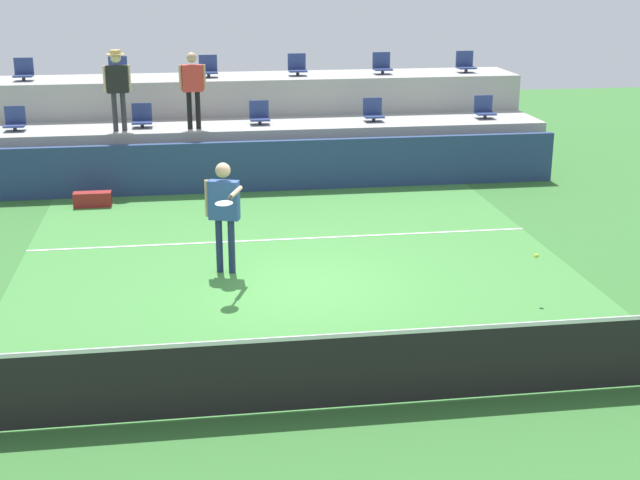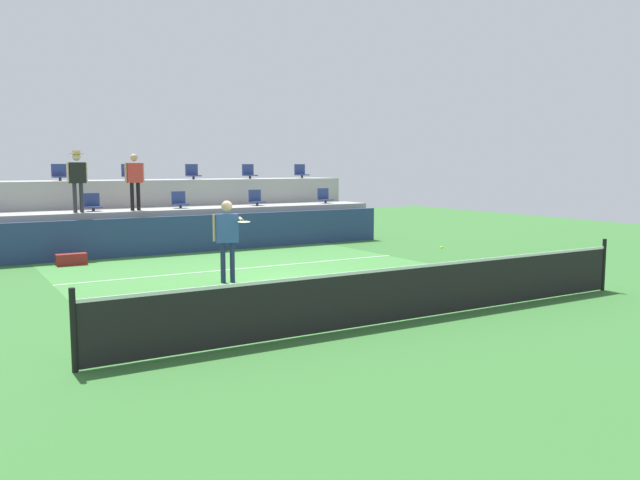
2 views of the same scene
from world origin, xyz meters
The scene contains 21 objects.
ground_plane centered at (0.00, 0.00, 0.00)m, with size 40.00×40.00×0.00m, color #336B2D.
court_inner_paint centered at (0.00, 1.00, 0.00)m, with size 9.00×10.00×0.01m, color #3D7F38.
court_service_line centered at (0.00, 2.40, 0.01)m, with size 9.00×0.06×0.00m, color white.
tennis_net centered at (0.00, -4.00, 0.50)m, with size 10.48×0.08×1.07m.
sponsor_backboard centered at (0.00, 6.00, 0.55)m, with size 13.00×0.16×1.10m, color navy.
seating_tier_lower centered at (0.00, 7.30, 0.62)m, with size 13.00×1.80×1.25m, color #9E9E99.
seating_tier_upper centered at (0.00, 9.10, 1.05)m, with size 13.00×1.80×2.10m, color #9E9E99.
stadium_chair_lower_left centered at (-2.62, 7.23, 1.46)m, with size 0.44×0.40×0.52m.
stadium_chair_lower_center centered at (-0.01, 7.23, 1.46)m, with size 0.44×0.40×0.52m.
stadium_chair_lower_right centered at (2.62, 7.23, 1.46)m, with size 0.44×0.40×0.52m.
stadium_chair_lower_far_right centered at (5.28, 7.23, 1.46)m, with size 0.44×0.40×0.52m.
stadium_chair_upper_left centered at (-3.20, 9.03, 2.31)m, with size 0.44×0.40×0.52m.
stadium_chair_upper_mid_left centered at (-1.07, 9.03, 2.31)m, with size 0.44×0.40×0.52m.
stadium_chair_upper_mid_right centered at (1.09, 9.03, 2.31)m, with size 0.44×0.40×0.52m.
stadium_chair_upper_right centered at (3.20, 9.03, 2.31)m, with size 0.44×0.40×0.52m.
stadium_chair_upper_far_right centered at (5.34, 9.03, 2.31)m, with size 0.44×0.40×0.52m.
tennis_player centered at (-1.12, 0.77, 1.12)m, with size 0.60×1.34×1.81m.
spectator_with_hat centered at (-3.08, 6.85, 2.31)m, with size 0.59×0.47×1.73m.
spectator_leaning_on_rail centered at (-1.48, 6.85, 2.25)m, with size 0.59×0.23×1.66m.
tennis_ball centered at (3.33, -1.14, 0.70)m, with size 0.07×0.07×0.07m.
equipment_bag centered at (-3.62, 5.23, 0.15)m, with size 0.76×0.28×0.30m, color maroon.
Camera 2 is at (-6.60, -12.30, 2.57)m, focal length 36.31 mm.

